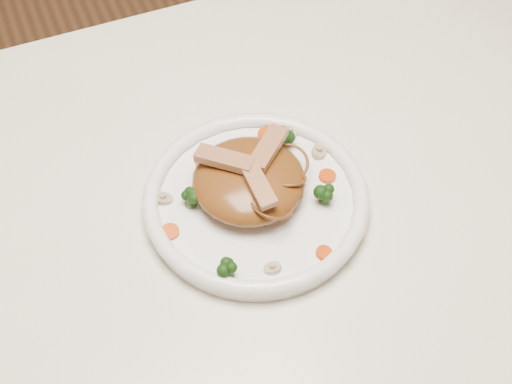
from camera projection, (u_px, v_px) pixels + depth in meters
name	position (u px, v px, depth m)	size (l,w,h in m)	color
table	(239.00, 250.00, 0.97)	(1.20, 0.80, 0.75)	white
plate	(256.00, 203.00, 0.88)	(0.27, 0.27, 0.02)	white
noodle_mound	(249.00, 180.00, 0.86)	(0.14, 0.14, 0.04)	brown
chicken_a	(268.00, 148.00, 0.86)	(0.07, 0.02, 0.01)	tan
chicken_b	(225.00, 159.00, 0.85)	(0.07, 0.02, 0.01)	tan
chicken_c	(259.00, 185.00, 0.82)	(0.06, 0.02, 0.01)	tan
broccoli_0	(287.00, 135.00, 0.92)	(0.03, 0.03, 0.03)	#10340A
broccoli_1	(190.00, 198.00, 0.86)	(0.02, 0.02, 0.03)	#10340A
broccoli_2	(228.00, 267.00, 0.80)	(0.03, 0.03, 0.03)	#10340A
broccoli_3	(325.00, 193.00, 0.86)	(0.03, 0.03, 0.03)	#10340A
carrot_0	(266.00, 134.00, 0.94)	(0.02, 0.02, 0.01)	#C04607
carrot_1	(170.00, 232.00, 0.84)	(0.02, 0.02, 0.01)	#C04607
carrot_2	(327.00, 176.00, 0.89)	(0.02, 0.02, 0.01)	#C04607
carrot_3	(203.00, 159.00, 0.91)	(0.02, 0.02, 0.01)	#C04607
carrot_4	(324.00, 253.00, 0.82)	(0.02, 0.02, 0.01)	#C04607
mushroom_0	(273.00, 268.00, 0.81)	(0.02, 0.02, 0.01)	#C6B295
mushroom_1	(319.00, 151.00, 0.92)	(0.03, 0.03, 0.01)	#C6B295
mushroom_2	(163.00, 198.00, 0.87)	(0.02, 0.02, 0.01)	#C6B295
mushroom_3	(290.00, 132.00, 0.94)	(0.03, 0.03, 0.01)	#C6B295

